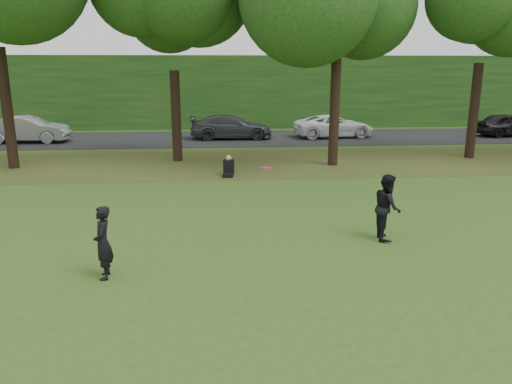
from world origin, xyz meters
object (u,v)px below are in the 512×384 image
frisbee (266,168)px  seated_person (229,168)px  player_left (103,243)px  player_right (387,207)px

frisbee → seated_person: 9.31m
player_left → frisbee: size_ratio=4.12×
frisbee → player_right: bearing=20.8°
player_right → frisbee: size_ratio=4.49×
seated_person → player_left: bearing=-98.2°
frisbee → seated_person: size_ratio=0.46×
player_right → player_left: bearing=114.2°
player_right → seated_person: size_ratio=2.05×
frisbee → player_left: bearing=-169.1°
frisbee → seated_person: bearing=93.5°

